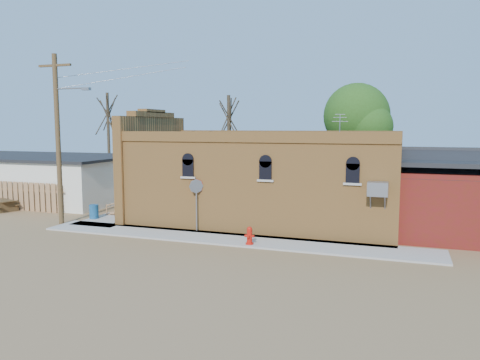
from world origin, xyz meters
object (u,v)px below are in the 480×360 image
(stop_sign, at_px, (196,191))
(picnic_table, at_px, (3,204))
(brick_bar, at_px, (260,180))
(fire_hydrant, at_px, (249,236))
(utility_pole, at_px, (59,136))
(trash_barrel, at_px, (94,212))

(stop_sign, height_order, picnic_table, stop_sign)
(brick_bar, height_order, fire_hydrant, brick_bar)
(fire_hydrant, relative_size, picnic_table, 0.38)
(utility_pole, height_order, fire_hydrant, utility_pole)
(trash_barrel, bearing_deg, fire_hydrant, -14.65)
(stop_sign, height_order, trash_barrel, stop_sign)
(utility_pole, relative_size, fire_hydrant, 11.37)
(brick_bar, height_order, picnic_table, brick_bar)
(brick_bar, height_order, trash_barrel, brick_bar)
(stop_sign, bearing_deg, utility_pole, 168.53)
(brick_bar, distance_m, stop_sign, 4.27)
(trash_barrel, bearing_deg, stop_sign, -8.37)
(fire_hydrant, distance_m, trash_barrel, 10.45)
(brick_bar, bearing_deg, trash_barrel, -163.24)
(utility_pole, relative_size, picnic_table, 4.34)
(fire_hydrant, bearing_deg, trash_barrel, 167.74)
(utility_pole, bearing_deg, fire_hydrant, -5.43)
(brick_bar, relative_size, trash_barrel, 21.13)
(utility_pole, xyz_separation_m, trash_barrel, (0.84, 1.60, -4.30))
(utility_pole, xyz_separation_m, fire_hydrant, (10.95, -1.04, -4.30))
(brick_bar, xyz_separation_m, trash_barrel, (-8.94, -2.69, -1.87))
(utility_pole, bearing_deg, stop_sign, 4.48)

